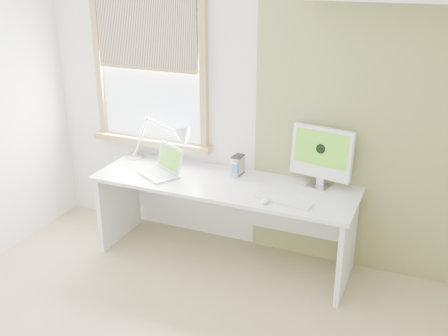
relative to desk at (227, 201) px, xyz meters
The scene contains 11 objects.
room 1.64m from the desk, 84.38° to the right, with size 4.04×3.54×2.64m.
accent_wall 1.41m from the desk, 14.60° to the left, with size 2.00×0.02×2.60m, color #8A8952.
window 1.35m from the desk, 162.46° to the left, with size 1.20×0.14×1.42m.
desk is the anchor object (origin of this frame).
desk_lamp 0.75m from the desk, 161.33° to the left, with size 0.72×0.29×0.40m.
laptop 0.61m from the desk, 169.90° to the right, with size 0.44×0.41×0.24m.
phone_dock 0.25m from the desk, 62.00° to the left, with size 0.09×0.09×0.14m.
external_drive 0.32m from the desk, 75.14° to the left, with size 0.09×0.13×0.17m.
imac 0.90m from the desk, 13.00° to the left, with size 0.51×0.21×0.49m.
keyboard 0.64m from the desk, 22.24° to the right, with size 0.48×0.20×0.02m.
mouse 0.58m from the desk, 33.74° to the right, with size 0.06×0.11×0.03m, color white.
Camera 1 is at (1.43, -2.33, 2.47)m, focal length 42.59 mm.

